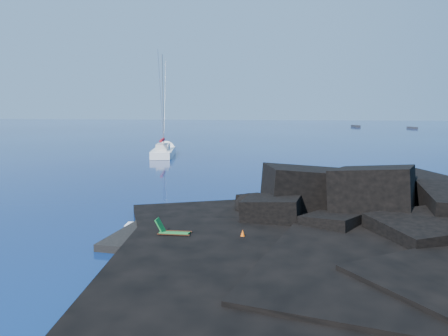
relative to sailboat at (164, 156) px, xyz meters
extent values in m
plane|color=black|center=(7.81, -37.00, 0.00)|extent=(400.00, 400.00, 0.00)
cube|color=black|center=(12.31, -36.50, 0.00)|extent=(9.08, 6.86, 0.70)
cube|color=white|center=(12.25, -35.91, 0.37)|extent=(1.93, 1.31, 0.05)
cone|color=#FF5F0D|center=(14.52, -37.66, 0.64)|extent=(0.50, 0.50, 0.59)
cube|color=#242429|center=(39.17, 90.74, 0.00)|extent=(2.44, 5.16, 0.66)
cube|color=#28292E|center=(54.75, 82.96, 0.00)|extent=(2.34, 4.42, 0.56)
camera|label=1|loc=(16.42, -57.36, 6.63)|focal=35.00mm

